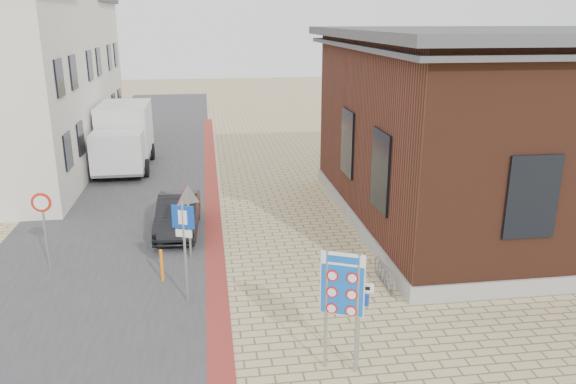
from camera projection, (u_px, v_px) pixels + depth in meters
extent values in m
plane|color=tan|center=(304.00, 333.00, 13.26)|extent=(120.00, 120.00, 0.00)
cube|color=#38383A|center=(136.00, 175.00, 26.68)|extent=(7.00, 60.00, 0.02)
cube|color=maroon|center=(212.00, 204.00, 22.44)|extent=(0.60, 40.00, 0.02)
cube|color=gray|center=(508.00, 210.00, 21.05)|extent=(12.15, 12.15, 0.50)
cube|color=#482317|center=(519.00, 124.00, 20.09)|extent=(12.00, 12.00, 6.00)
cube|color=#454549|center=(530.00, 33.00, 19.16)|extent=(13.00, 13.00, 0.30)
cube|color=#454549|center=(529.00, 45.00, 19.27)|extent=(12.70, 12.70, 0.15)
cube|color=black|center=(381.00, 171.00, 16.63)|extent=(0.12, 1.60, 2.40)
cube|color=black|center=(348.00, 143.00, 20.41)|extent=(0.12, 1.60, 2.40)
cube|color=black|center=(532.00, 197.00, 14.19)|extent=(1.40, 0.12, 2.20)
cube|color=black|center=(68.00, 151.00, 21.79)|extent=(0.10, 1.10, 1.40)
cube|color=black|center=(80.00, 139.00, 24.06)|extent=(0.10, 1.10, 1.40)
cube|color=black|center=(59.00, 78.00, 20.96)|extent=(0.10, 1.10, 1.40)
cube|color=black|center=(73.00, 72.00, 23.23)|extent=(0.10, 1.10, 1.40)
cube|color=silver|center=(21.00, 77.00, 27.46)|extent=(7.00, 6.00, 8.80)
cube|color=black|center=(96.00, 124.00, 27.46)|extent=(0.10, 1.10, 1.40)
cube|color=black|center=(104.00, 116.00, 29.73)|extent=(0.10, 1.10, 1.40)
cube|color=black|center=(90.00, 65.00, 26.63)|extent=(0.10, 1.10, 1.40)
cube|color=black|center=(98.00, 62.00, 28.90)|extent=(0.10, 1.10, 1.40)
cube|color=silver|center=(53.00, 74.00, 33.25)|extent=(7.00, 6.00, 8.00)
cube|color=#454549|center=(44.00, 0.00, 32.02)|extent=(7.40, 6.40, 0.30)
cube|color=black|center=(114.00, 106.00, 33.13)|extent=(0.10, 1.10, 1.40)
cube|color=black|center=(120.00, 100.00, 35.40)|extent=(0.10, 1.10, 1.40)
cube|color=black|center=(109.00, 57.00, 32.31)|extent=(0.10, 1.10, 1.40)
cube|color=black|center=(115.00, 55.00, 34.57)|extent=(0.10, 1.10, 1.40)
torus|color=slate|center=(391.00, 285.00, 15.06)|extent=(0.04, 0.60, 0.60)
torus|color=slate|center=(388.00, 280.00, 15.34)|extent=(0.04, 0.60, 0.60)
torus|color=slate|center=(385.00, 275.00, 15.62)|extent=(0.04, 0.60, 0.60)
torus|color=slate|center=(381.00, 271.00, 15.91)|extent=(0.04, 0.60, 0.60)
torus|color=slate|center=(378.00, 266.00, 16.19)|extent=(0.04, 0.60, 0.60)
cube|color=slate|center=(384.00, 284.00, 15.70)|extent=(0.08, 1.60, 0.04)
imported|color=black|center=(178.00, 214.00, 19.45)|extent=(1.51, 3.91, 1.27)
cube|color=slate|center=(125.00, 159.00, 27.67)|extent=(2.31, 5.86, 0.27)
cube|color=silver|center=(118.00, 151.00, 25.47)|extent=(2.29, 1.86, 1.73)
cube|color=black|center=(115.00, 148.00, 24.60)|extent=(2.06, 0.09, 0.87)
cube|color=silver|center=(125.00, 127.00, 28.17)|extent=(2.41, 3.91, 2.38)
cylinder|color=black|center=(95.00, 170.00, 25.88)|extent=(0.28, 0.87, 0.87)
cylinder|color=black|center=(146.00, 168.00, 26.21)|extent=(0.28, 0.87, 0.87)
cylinder|color=black|center=(107.00, 153.00, 29.15)|extent=(0.28, 0.87, 0.87)
cylinder|color=black|center=(152.00, 152.00, 29.48)|extent=(0.28, 0.87, 0.87)
cylinder|color=gray|center=(326.00, 311.00, 11.60)|extent=(0.07, 0.07, 2.67)
cylinder|color=gray|center=(357.00, 315.00, 11.43)|extent=(0.07, 0.07, 2.67)
cube|color=white|center=(342.00, 284.00, 11.33)|extent=(0.85, 0.42, 1.37)
cube|color=blue|center=(342.00, 284.00, 11.33)|extent=(0.82, 0.41, 1.34)
cube|color=white|center=(343.00, 259.00, 11.16)|extent=(0.82, 0.41, 0.26)
cylinder|color=gray|center=(358.00, 323.00, 11.65)|extent=(0.07, 0.07, 2.13)
cube|color=white|center=(360.00, 287.00, 11.40)|extent=(0.55, 0.23, 0.20)
cube|color=#0F38B7|center=(359.00, 299.00, 11.49)|extent=(0.38, 0.17, 0.26)
cylinder|color=gray|center=(185.00, 253.00, 14.37)|extent=(0.07, 0.07, 2.74)
cube|color=#0D3EA7|center=(183.00, 217.00, 14.08)|extent=(0.57, 0.28, 0.60)
cube|color=white|center=(184.00, 233.00, 14.20)|extent=(0.42, 0.21, 0.20)
cylinder|color=gray|center=(189.00, 224.00, 17.10)|extent=(0.07, 0.07, 2.28)
cylinder|color=gray|center=(46.00, 233.00, 16.22)|extent=(0.07, 0.07, 2.40)
cylinder|color=red|center=(41.00, 202.00, 15.95)|extent=(0.57, 0.06, 0.57)
cylinder|color=orange|center=(162.00, 266.00, 15.75)|extent=(0.11, 0.11, 0.96)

